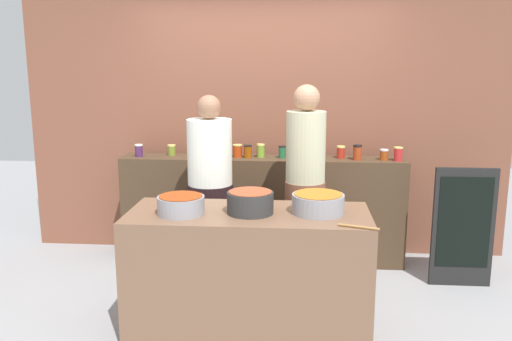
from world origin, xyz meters
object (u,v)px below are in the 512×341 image
at_px(wooden_spoon, 359,227).
at_px(cook_with_tongs, 211,202).
at_px(preserve_jar_7, 282,152).
at_px(cooking_pot_left, 181,205).
at_px(preserve_jar_4, 238,151).
at_px(cooking_pot_center, 250,202).
at_px(preserve_jar_9, 341,152).
at_px(preserve_jar_10, 357,152).
at_px(preserve_jar_6, 261,151).
at_px(chalkboard_sign, 463,227).
at_px(preserve_jar_1, 172,150).
at_px(preserve_jar_0, 139,150).
at_px(preserve_jar_2, 199,150).
at_px(preserve_jar_12, 398,154).
at_px(cook_in_cap, 305,199).
at_px(preserve_jar_11, 384,155).
at_px(preserve_jar_8, 305,152).
at_px(preserve_jar_5, 248,151).
at_px(cooking_pot_right, 318,204).

height_order(wooden_spoon, cook_with_tongs, cook_with_tongs).
relative_size(preserve_jar_7, cooking_pot_left, 0.35).
xyz_separation_m(preserve_jar_4, cooking_pot_center, (0.25, -1.43, -0.12)).
xyz_separation_m(preserve_jar_9, preserve_jar_10, (0.15, -0.07, 0.01)).
xyz_separation_m(preserve_jar_6, cooking_pot_left, (-0.44, -1.50, -0.14)).
bearing_deg(preserve_jar_6, chalkboard_sign, -15.70).
bearing_deg(preserve_jar_1, preserve_jar_0, -162.01).
height_order(preserve_jar_2, preserve_jar_12, preserve_jar_12).
bearing_deg(cook_in_cap, cook_with_tongs, 176.49).
distance_m(preserve_jar_2, wooden_spoon, 2.19).
relative_size(preserve_jar_1, cook_with_tongs, 0.06).
relative_size(cooking_pot_left, cooking_pot_center, 1.01).
relative_size(preserve_jar_10, preserve_jar_11, 1.39).
relative_size(preserve_jar_11, chalkboard_sign, 0.10).
bearing_deg(preserve_jar_1, cooking_pot_left, -74.43).
bearing_deg(cook_in_cap, preserve_jar_1, 150.57).
height_order(preserve_jar_8, preserve_jar_9, preserve_jar_8).
distance_m(preserve_jar_4, preserve_jar_11, 1.37).
bearing_deg(preserve_jar_11, cooking_pot_left, -137.87).
xyz_separation_m(preserve_jar_2, wooden_spoon, (1.35, -1.72, -0.19)).
relative_size(preserve_jar_11, cook_with_tongs, 0.06).
xyz_separation_m(preserve_jar_4, chalkboard_sign, (2.00, -0.49, -0.55)).
height_order(wooden_spoon, cook_in_cap, cook_in_cap).
bearing_deg(preserve_jar_2, cooking_pot_center, -66.22).
bearing_deg(preserve_jar_9, wooden_spoon, -90.27).
bearing_deg(preserve_jar_5, preserve_jar_1, 173.95).
distance_m(preserve_jar_11, cooking_pot_right, 1.50).
relative_size(preserve_jar_5, preserve_jar_12, 0.95).
relative_size(preserve_jar_0, cook_with_tongs, 0.07).
bearing_deg(preserve_jar_9, preserve_jar_4, -179.09).
distance_m(preserve_jar_7, chalkboard_sign, 1.73).
bearing_deg(chalkboard_sign, preserve_jar_4, 166.23).
relative_size(wooden_spoon, chalkboard_sign, 0.25).
distance_m(preserve_jar_4, cook_in_cap, 0.97).
bearing_deg(cooking_pot_right, wooden_spoon, -52.97).
xyz_separation_m(preserve_jar_2, cooking_pot_right, (1.10, -1.39, -0.13)).
height_order(preserve_jar_2, cooking_pot_center, preserve_jar_2).
distance_m(preserve_jar_2, preserve_jar_4, 0.38).
bearing_deg(preserve_jar_5, wooden_spoon, -62.79).
bearing_deg(preserve_jar_5, preserve_jar_6, 18.51).
relative_size(preserve_jar_5, preserve_jar_9, 1.04).
bearing_deg(cooking_pot_center, preserve_jar_11, 51.07).
distance_m(cooking_pot_left, cook_with_tongs, 0.89).
relative_size(preserve_jar_6, cook_with_tongs, 0.08).
xyz_separation_m(preserve_jar_1, wooden_spoon, (1.62, -1.77, -0.18)).
xyz_separation_m(preserve_jar_5, cooking_pot_right, (0.62, -1.36, -0.13)).
xyz_separation_m(preserve_jar_10, chalkboard_sign, (0.87, -0.43, -0.56)).
bearing_deg(cook_in_cap, preserve_jar_12, 35.19).
bearing_deg(preserve_jar_0, preserve_jar_4, 2.77).
height_order(preserve_jar_6, preserve_jar_8, preserve_jar_8).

